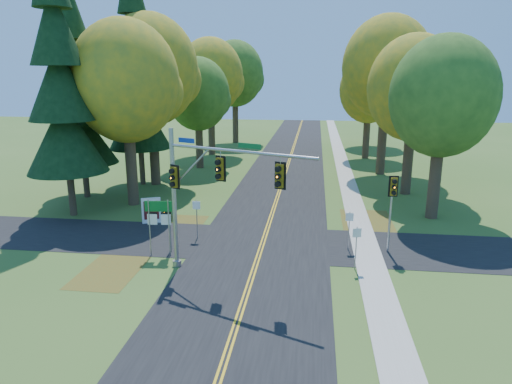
# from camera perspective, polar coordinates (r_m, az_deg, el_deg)

# --- Properties ---
(ground) EXTENTS (160.00, 160.00, 0.00)m
(ground) POSITION_cam_1_polar(r_m,az_deg,el_deg) (26.32, 0.34, -7.95)
(ground) COLOR #385A1F
(ground) RESTS_ON ground
(road_main) EXTENTS (8.00, 160.00, 0.02)m
(road_main) POSITION_cam_1_polar(r_m,az_deg,el_deg) (26.31, 0.34, -7.93)
(road_main) COLOR black
(road_main) RESTS_ON ground
(road_cross) EXTENTS (60.00, 6.00, 0.02)m
(road_cross) POSITION_cam_1_polar(r_m,az_deg,el_deg) (28.16, 0.84, -6.39)
(road_cross) COLOR black
(road_cross) RESTS_ON ground
(centerline_left) EXTENTS (0.10, 160.00, 0.01)m
(centerline_left) POSITION_cam_1_polar(r_m,az_deg,el_deg) (26.32, 0.12, -7.89)
(centerline_left) COLOR gold
(centerline_left) RESTS_ON road_main
(centerline_right) EXTENTS (0.10, 160.00, 0.01)m
(centerline_right) POSITION_cam_1_polar(r_m,az_deg,el_deg) (26.30, 0.55, -7.91)
(centerline_right) COLOR gold
(centerline_right) RESTS_ON road_main
(sidewalk_east) EXTENTS (1.60, 160.00, 0.06)m
(sidewalk_east) POSITION_cam_1_polar(r_m,az_deg,el_deg) (26.33, 13.99, -8.33)
(sidewalk_east) COLOR #9E998E
(sidewalk_east) RESTS_ON ground
(leaf_patch_w_near) EXTENTS (4.00, 6.00, 0.00)m
(leaf_patch_w_near) POSITION_cam_1_polar(r_m,az_deg,el_deg) (31.35, -10.65, -4.45)
(leaf_patch_w_near) COLOR brown
(leaf_patch_w_near) RESTS_ON ground
(leaf_patch_e) EXTENTS (3.50, 8.00, 0.00)m
(leaf_patch_e) POSITION_cam_1_polar(r_m,az_deg,el_deg) (32.00, 13.91, -4.24)
(leaf_patch_e) COLOR brown
(leaf_patch_e) RESTS_ON ground
(leaf_patch_w_far) EXTENTS (3.00, 5.00, 0.00)m
(leaf_patch_w_far) POSITION_cam_1_polar(r_m,az_deg,el_deg) (25.65, -17.64, -9.29)
(leaf_patch_w_far) COLOR brown
(leaf_patch_w_far) RESTS_ON ground
(tree_w_a) EXTENTS (8.00, 8.00, 14.15)m
(tree_w_a) POSITION_cam_1_polar(r_m,az_deg,el_deg) (36.37, -15.84, 13.08)
(tree_w_a) COLOR #38281C
(tree_w_a) RESTS_ON ground
(tree_e_a) EXTENTS (7.20, 7.20, 12.73)m
(tree_e_a) POSITION_cam_1_polar(r_m,az_deg,el_deg) (34.05, 22.42, 10.88)
(tree_e_a) COLOR #38281C
(tree_e_a) RESTS_ON ground
(tree_w_b) EXTENTS (8.60, 8.60, 15.38)m
(tree_w_b) POSITION_cam_1_polar(r_m,az_deg,el_deg) (43.02, -13.01, 14.57)
(tree_w_b) COLOR #38281C
(tree_w_b) RESTS_ON ground
(tree_e_b) EXTENTS (7.60, 7.60, 13.33)m
(tree_e_b) POSITION_cam_1_polar(r_m,az_deg,el_deg) (40.53, 19.21, 12.09)
(tree_e_b) COLOR #38281C
(tree_e_b) RESTS_ON ground
(tree_w_c) EXTENTS (6.80, 6.80, 11.91)m
(tree_w_c) POSITION_cam_1_polar(r_m,az_deg,el_deg) (50.24, -7.19, 11.99)
(tree_w_c) COLOR #38281C
(tree_w_c) RESTS_ON ground
(tree_e_c) EXTENTS (8.80, 8.80, 15.79)m
(tree_e_c) POSITION_cam_1_polar(r_m,az_deg,el_deg) (48.33, 16.15, 14.68)
(tree_e_c) COLOR #38281C
(tree_e_c) RESTS_ON ground
(tree_w_d) EXTENTS (8.20, 8.20, 14.56)m
(tree_w_d) POSITION_cam_1_polar(r_m,az_deg,el_deg) (58.80, -5.65, 14.17)
(tree_w_d) COLOR #38281C
(tree_w_d) RESTS_ON ground
(tree_e_d) EXTENTS (7.00, 7.00, 12.32)m
(tree_e_d) POSITION_cam_1_polar(r_m,az_deg,el_deg) (57.38, 14.01, 12.28)
(tree_e_d) COLOR #38281C
(tree_e_d) RESTS_ON ground
(tree_w_e) EXTENTS (8.40, 8.40, 14.97)m
(tree_w_e) POSITION_cam_1_polar(r_m,az_deg,el_deg) (69.25, -2.58, 14.51)
(tree_w_e) COLOR #38281C
(tree_w_e) RESTS_ON ground
(tree_e_e) EXTENTS (7.80, 7.80, 13.74)m
(tree_e_e) POSITION_cam_1_polar(r_m,az_deg,el_deg) (68.14, 14.10, 13.36)
(tree_e_e) COLOR #38281C
(tree_e_e) RESTS_ON ground
(pine_a) EXTENTS (5.60, 5.60, 19.48)m
(pine_a) POSITION_cam_1_polar(r_m,az_deg,el_deg) (34.85, -23.24, 11.93)
(pine_a) COLOR #38281C
(pine_a) RESTS_ON ground
(pine_b) EXTENTS (5.60, 5.60, 17.31)m
(pine_b) POSITION_cam_1_polar(r_m,az_deg,el_deg) (39.98, -21.35, 10.82)
(pine_b) COLOR #38281C
(pine_b) RESTS_ON ground
(pine_c) EXTENTS (5.60, 5.60, 20.56)m
(pine_c) POSITION_cam_1_polar(r_m,az_deg,el_deg) (43.20, -14.73, 13.57)
(pine_c) COLOR #38281C
(pine_c) RESTS_ON ground
(traffic_mast) EXTENTS (7.64, 3.33, 7.45)m
(traffic_mast) POSITION_cam_1_polar(r_m,az_deg,el_deg) (22.60, -6.45, 0.94)
(traffic_mast) COLOR gray
(traffic_mast) RESTS_ON ground
(east_signal_pole) EXTENTS (0.53, 0.61, 4.60)m
(east_signal_pole) POSITION_cam_1_polar(r_m,az_deg,el_deg) (26.73, 16.70, -0.35)
(east_signal_pole) COLOR #96999E
(east_signal_pole) RESTS_ON ground
(ped_signal_pole) EXTENTS (0.48, 0.56, 3.06)m
(ped_signal_pole) POSITION_cam_1_polar(r_m,az_deg,el_deg) (26.49, -11.02, -2.86)
(ped_signal_pole) COLOR gray
(ped_signal_pole) RESTS_ON ground
(route_sign_cluster) EXTENTS (1.54, 0.21, 3.31)m
(route_sign_cluster) POSITION_cam_1_polar(r_m,az_deg,el_deg) (26.14, -12.05, -3.01)
(route_sign_cluster) COLOR gray
(route_sign_cluster) RESTS_ON ground
(info_kiosk) EXTENTS (1.29, 0.63, 1.81)m
(info_kiosk) POSITION_cam_1_polar(r_m,az_deg,el_deg) (32.41, -12.95, -2.28)
(info_kiosk) COLOR white
(info_kiosk) RESTS_ON ground
(reg_sign_e_north) EXTENTS (0.45, 0.07, 2.34)m
(reg_sign_e_north) POSITION_cam_1_polar(r_m,az_deg,el_deg) (27.18, 11.58, -3.92)
(reg_sign_e_north) COLOR gray
(reg_sign_e_north) RESTS_ON ground
(reg_sign_e_south) EXTENTS (0.45, 0.13, 2.38)m
(reg_sign_e_south) POSITION_cam_1_polar(r_m,az_deg,el_deg) (24.53, 12.45, -5.94)
(reg_sign_e_south) COLOR gray
(reg_sign_e_south) RESTS_ON ground
(reg_sign_w) EXTENTS (0.48, 0.08, 2.51)m
(reg_sign_w) POSITION_cam_1_polar(r_m,az_deg,el_deg) (28.69, -7.43, -2.51)
(reg_sign_w) COLOR gray
(reg_sign_w) RESTS_ON ground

